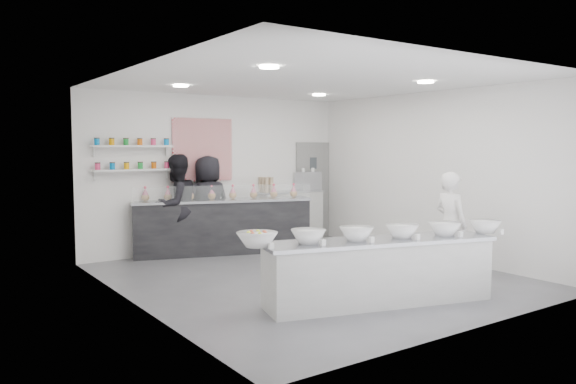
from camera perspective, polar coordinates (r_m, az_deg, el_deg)
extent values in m
plane|color=#515156|center=(8.79, 2.30, -8.63)|extent=(6.00, 6.00, 0.00)
plane|color=white|center=(8.61, 2.37, 11.20)|extent=(6.00, 6.00, 0.00)
plane|color=white|center=(11.10, -7.06, 1.96)|extent=(5.50, 0.00, 5.50)
plane|color=white|center=(7.25, -15.26, 0.38)|extent=(0.00, 6.00, 6.00)
plane|color=white|center=(10.46, 14.44, 1.68)|extent=(0.00, 6.00, 6.00)
cube|color=gray|center=(12.35, 2.51, 0.17)|extent=(0.88, 0.04, 2.10)
cube|color=#B51B27|center=(10.91, -8.66, 4.26)|extent=(1.25, 0.03, 1.20)
cube|color=silver|center=(10.31, -15.45, 2.17)|extent=(1.45, 0.22, 0.04)
cube|color=silver|center=(10.30, -15.50, 4.50)|extent=(1.45, 0.22, 0.04)
cylinder|color=white|center=(6.99, -1.92, 12.55)|extent=(0.24, 0.24, 0.02)
cylinder|color=white|center=(8.82, 13.82, 10.78)|extent=(0.24, 0.24, 0.02)
cylinder|color=white|center=(9.27, -10.84, 10.53)|extent=(0.24, 0.24, 0.02)
cylinder|color=white|center=(10.71, 3.17, 9.81)|extent=(0.24, 0.24, 0.02)
cube|color=silver|center=(7.36, 9.23, -7.97)|extent=(3.14, 1.50, 0.84)
cube|color=black|center=(10.64, -6.66, -3.49)|extent=(3.35, 1.62, 1.03)
cube|color=white|center=(10.28, -6.42, -0.10)|extent=(3.11, 1.04, 0.28)
cube|color=silver|center=(11.80, 0.16, -2.51)|extent=(1.46, 0.47, 1.09)
cube|color=#93969E|center=(12.02, 2.05, 1.11)|extent=(0.49, 0.34, 0.37)
imported|color=white|center=(8.93, 16.21, -3.25)|extent=(0.44, 0.63, 1.64)
imported|color=black|center=(10.46, -11.25, -1.36)|extent=(1.09, 0.96, 1.87)
imported|color=black|center=(10.73, -8.12, -1.24)|extent=(0.91, 0.60, 1.85)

